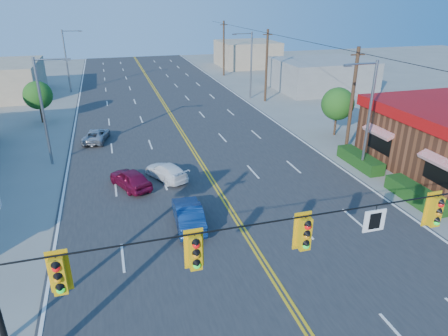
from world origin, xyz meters
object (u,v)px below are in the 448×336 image
object	(u,v)px
car_blue	(188,215)
car_white	(166,172)
signal_span	(335,243)
car_magenta	(130,179)
car_silver	(96,136)

from	to	relation	value
car_blue	car_white	distance (m)	6.52
signal_span	car_magenta	world-z (taller)	signal_span
signal_span	car_magenta	distance (m)	17.32
car_blue	car_silver	xyz separation A→B (m)	(-4.93, 16.14, -0.13)
signal_span	car_blue	xyz separation A→B (m)	(-2.65, 10.11, -4.21)
car_magenta	car_white	xyz separation A→B (m)	(2.51, 0.72, -0.08)
signal_span	car_blue	bearing A→B (deg)	104.67
car_silver	car_blue	bearing A→B (deg)	120.33
signal_span	car_white	distance (m)	17.42
signal_span	car_blue	distance (m)	11.27
signal_span	car_blue	world-z (taller)	signal_span
car_white	car_silver	world-z (taller)	car_white
car_blue	car_white	size ratio (longest dim) A/B	1.07
car_magenta	car_blue	distance (m)	6.41
car_white	car_silver	bearing A→B (deg)	-88.61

